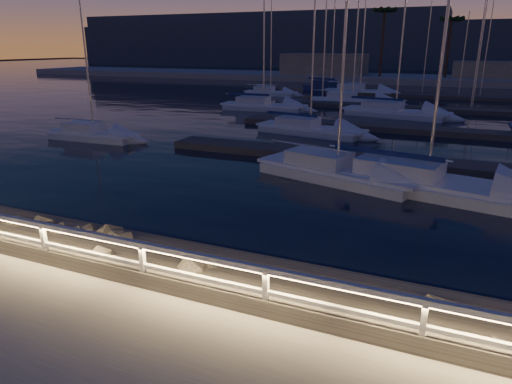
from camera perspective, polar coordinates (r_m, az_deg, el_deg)
ground at (r=10.01m, az=-4.27°, el=-13.70°), size 400.00×400.00×0.00m
harbor_water at (r=39.44m, az=17.38°, el=7.99°), size 400.00×440.00×0.60m
guard_rail at (r=9.66m, az=-4.74°, el=-9.69°), size 44.11×0.12×1.06m
riprap at (r=10.87m, az=3.89°, el=-12.14°), size 37.17×2.76×1.34m
floating_docks at (r=40.62m, az=17.67°, el=9.04°), size 22.00×36.00×0.40m
far_shore at (r=81.83m, az=21.00°, el=13.23°), size 160.00×14.00×5.20m
palm_left at (r=80.58m, az=15.79°, el=20.70°), size 3.00×3.00×11.20m
palm_center at (r=80.63m, az=23.24°, el=19.01°), size 3.00×3.00×9.70m
distant_hills at (r=143.62m, az=13.49°, el=17.17°), size 230.00×37.50×18.00m
sailboat_a at (r=31.67m, az=-19.83°, el=6.93°), size 6.47×2.21×10.93m
sailboat_b at (r=21.09m, az=9.62°, el=2.76°), size 7.99×4.26×13.13m
sailboat_c at (r=31.95m, az=6.47°, el=7.96°), size 7.91×3.51×12.98m
sailboat_d at (r=20.32m, az=19.92°, el=1.39°), size 9.70×4.56×15.83m
sailboat_g at (r=41.47m, az=16.70°, el=9.65°), size 9.20×4.17×15.08m
sailboat_i at (r=57.00m, az=1.67°, el=12.37°), size 6.51×2.04×11.08m
sailboat_j at (r=43.87m, az=0.68°, el=10.79°), size 8.20×2.81×13.78m
sailboat_k at (r=49.46m, az=11.70°, el=11.21°), size 8.70×3.80×14.29m
sailboat_m at (r=64.52m, az=9.18°, el=12.85°), size 8.25×4.16×13.62m
sailboat_n at (r=59.26m, az=12.62°, el=12.22°), size 8.63×2.76×14.60m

